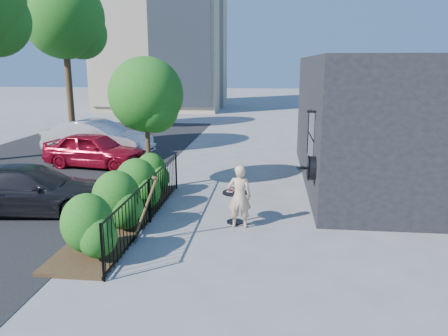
# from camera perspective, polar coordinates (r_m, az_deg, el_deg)

# --- Properties ---
(ground) EXTENTS (120.00, 120.00, 0.00)m
(ground) POSITION_cam_1_polar(r_m,az_deg,el_deg) (10.60, -1.71, -7.41)
(ground) COLOR gray
(ground) RESTS_ON ground
(shop_building) EXTENTS (6.22, 9.00, 4.00)m
(shop_building) POSITION_cam_1_polar(r_m,az_deg,el_deg) (14.99, 22.24, 5.66)
(shop_building) COLOR black
(shop_building) RESTS_ON ground
(fence) EXTENTS (0.05, 6.05, 1.10)m
(fence) POSITION_cam_1_polar(r_m,az_deg,el_deg) (10.72, -9.71, -4.19)
(fence) COLOR black
(fence) RESTS_ON ground
(planting_bed) EXTENTS (1.30, 6.00, 0.08)m
(planting_bed) POSITION_cam_1_polar(r_m,az_deg,el_deg) (11.09, -13.11, -6.58)
(planting_bed) COLOR #382616
(planting_bed) RESTS_ON ground
(shrubs) EXTENTS (1.10, 5.60, 1.24)m
(shrubs) POSITION_cam_1_polar(r_m,az_deg,el_deg) (10.95, -12.63, -3.19)
(shrubs) COLOR #165713
(shrubs) RESTS_ON ground
(patio_tree) EXTENTS (2.20, 2.20, 3.94)m
(patio_tree) POSITION_cam_1_polar(r_m,az_deg,el_deg) (13.12, -9.92, 8.84)
(patio_tree) COLOR #3F2B19
(patio_tree) RESTS_ON ground
(street) EXTENTS (9.00, 30.00, 0.01)m
(street) POSITION_cam_1_polar(r_m,az_deg,el_deg) (15.77, -26.12, -1.78)
(street) COLOR black
(street) RESTS_ON ground
(street_tree_far) EXTENTS (4.40, 4.40, 8.28)m
(street_tree_far) POSITION_cam_1_polar(r_m,az_deg,el_deg) (26.42, -20.07, 17.34)
(street_tree_far) COLOR #3F2B19
(street_tree_far) RESTS_ON ground
(cafe_table) EXTENTS (0.61, 0.61, 0.82)m
(cafe_table) POSITION_cam_1_polar(r_m,az_deg,el_deg) (10.57, 1.45, -4.40)
(cafe_table) COLOR black
(cafe_table) RESTS_ON ground
(woman) EXTENTS (0.55, 0.37, 1.51)m
(woman) POSITION_cam_1_polar(r_m,az_deg,el_deg) (10.21, 2.04, -3.75)
(woman) COLOR #D4AE89
(woman) RESTS_ON ground
(shovel) EXTENTS (0.56, 0.20, 1.53)m
(shovel) POSITION_cam_1_polar(r_m,az_deg,el_deg) (9.51, -10.34, -5.83)
(shovel) COLOR brown
(shovel) RESTS_ON ground
(car_red) EXTENTS (4.04, 2.17, 1.30)m
(car_red) POSITION_cam_1_polar(r_m,az_deg,el_deg) (16.96, -16.54, 2.29)
(car_red) COLOR maroon
(car_red) RESTS_ON ground
(car_silver) EXTENTS (4.74, 2.31, 1.50)m
(car_silver) POSITION_cam_1_polar(r_m,az_deg,el_deg) (18.90, -16.13, 3.71)
(car_silver) COLOR #ACACB1
(car_silver) RESTS_ON ground
(car_darkgrey) EXTENTS (4.40, 2.22, 1.22)m
(car_darkgrey) POSITION_cam_1_polar(r_m,az_deg,el_deg) (12.35, -23.93, -2.56)
(car_darkgrey) COLOR black
(car_darkgrey) RESTS_ON ground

